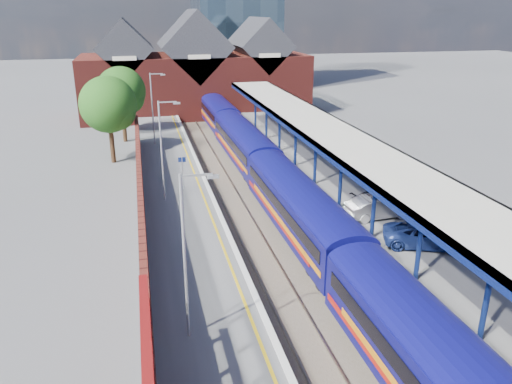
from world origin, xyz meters
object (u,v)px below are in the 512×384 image
lamp_post_b (188,248)px  lamp_post_c (163,145)px  platform_sign (182,168)px  parked_car_silver (379,207)px  parked_car_dark (379,199)px  train (267,168)px  parked_car_blue (426,235)px  lamp_post_d (154,104)px

lamp_post_b → lamp_post_c: bearing=90.0°
lamp_post_c → platform_sign: (1.36, 2.00, -2.30)m
parked_car_silver → lamp_post_b: bearing=123.3°
lamp_post_c → parked_car_silver: bearing=-25.7°
lamp_post_b → parked_car_dark: lamp_post_b is taller
lamp_post_c → parked_car_dark: lamp_post_c is taller
lamp_post_c → train: bearing=15.9°
parked_car_dark → parked_car_blue: (-0.15, -6.05, 0.08)m
lamp_post_c → parked_car_blue: bearing=-37.9°
lamp_post_d → platform_sign: (1.36, -14.00, -2.30)m
lamp_post_c → parked_car_blue: (13.80, -10.75, -3.34)m
lamp_post_c → lamp_post_d: same height
parked_car_silver → parked_car_blue: (0.68, -4.42, -0.08)m
parked_car_blue → platform_sign: bearing=66.0°
train → parked_car_blue: bearing=-65.4°
train → parked_car_blue: train is taller
parked_car_silver → parked_car_dark: bearing=-30.0°
lamp_post_b → parked_car_blue: lamp_post_b is taller
lamp_post_d → parked_car_silver: (13.12, -22.33, -3.26)m
lamp_post_b → platform_sign: bearing=85.7°
platform_sign → parked_car_dark: (12.58, -6.70, -1.12)m
lamp_post_c → platform_sign: size_ratio=2.80×
platform_sign → lamp_post_b: bearing=-94.3°
lamp_post_c → parked_car_silver: (13.12, -6.33, -3.26)m
lamp_post_b → lamp_post_d: 32.00m
train → lamp_post_b: 20.07m
parked_car_silver → lamp_post_c: bearing=61.2°
lamp_post_c → platform_sign: 3.34m
parked_car_dark → parked_car_silver: bearing=143.8°
platform_sign → lamp_post_c: bearing=-124.3°
lamp_post_b → parked_car_silver: 16.62m
lamp_post_c → parked_car_dark: (13.95, -4.70, -3.42)m
lamp_post_b → parked_car_blue: bearing=20.8°
train → lamp_post_c: lamp_post_c is taller
platform_sign → parked_car_silver: platform_sign is taller
platform_sign → parked_car_silver: bearing=-35.3°
lamp_post_d → platform_sign: lamp_post_d is taller
platform_sign → parked_car_dark: bearing=-28.0°
parked_car_blue → train: bearing=46.3°
lamp_post_c → platform_sign: lamp_post_c is taller
lamp_post_b → lamp_post_d: size_ratio=1.00×
train → parked_car_blue: (5.94, -12.99, -0.47)m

